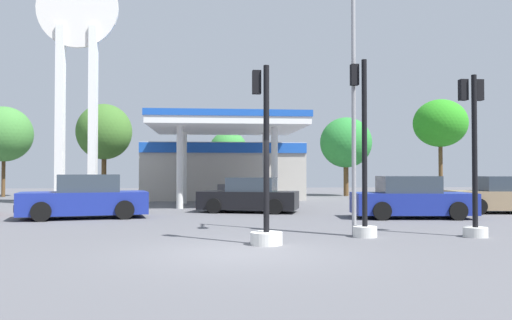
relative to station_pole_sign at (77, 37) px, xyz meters
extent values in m
plane|color=#56565B|center=(7.52, -16.35, -8.80)|extent=(90.00, 90.00, 0.00)
cube|color=#ADA89E|center=(7.76, 6.13, -7.04)|extent=(9.94, 6.05, 3.53)
cube|color=#194CB2|center=(7.76, 3.05, -5.62)|extent=(9.94, 0.12, 0.60)
cube|color=white|center=(7.76, -0.83, -4.71)|extent=(7.55, 7.26, 0.35)
cube|color=#194CB2|center=(7.76, -0.83, -4.38)|extent=(7.65, 7.36, 0.30)
cylinder|color=silver|center=(5.50, -2.82, -6.84)|extent=(0.32, 0.32, 3.92)
cylinder|color=silver|center=(10.03, -2.82, -6.84)|extent=(0.32, 0.32, 3.92)
cylinder|color=silver|center=(5.50, 1.17, -6.84)|extent=(0.32, 0.32, 3.92)
cylinder|color=silver|center=(10.03, 1.17, -6.84)|extent=(0.32, 0.32, 3.92)
cube|color=#4C4C51|center=(7.76, -0.83, -8.25)|extent=(0.90, 0.60, 1.10)
cube|color=white|center=(-0.83, -0.01, -4.11)|extent=(0.40, 0.56, 9.38)
cube|color=white|center=(0.83, -0.01, -4.11)|extent=(0.40, 0.56, 9.38)
cylinder|color=white|center=(0.00, -0.01, 1.53)|extent=(4.20, 0.22, 4.20)
cylinder|color=black|center=(15.97, -7.88, -8.46)|extent=(0.69, 0.29, 0.67)
cylinder|color=black|center=(15.80, -9.68, -8.46)|extent=(0.69, 0.29, 0.67)
cylinder|color=black|center=(13.24, -7.63, -8.46)|extent=(0.69, 0.29, 0.67)
cylinder|color=black|center=(13.07, -9.42, -8.46)|extent=(0.69, 0.29, 0.67)
cube|color=navy|center=(14.52, -8.65, -8.24)|extent=(4.56, 2.25, 0.80)
cube|color=#2D3842|center=(14.36, -8.64, -7.55)|extent=(2.24, 1.83, 0.67)
cube|color=black|center=(16.67, -8.85, -8.36)|extent=(0.29, 1.76, 0.25)
cylinder|color=black|center=(1.01, -8.80, -8.45)|extent=(0.73, 0.39, 0.70)
cylinder|color=black|center=(0.60, -6.97, -8.45)|extent=(0.73, 0.39, 0.70)
cylinder|color=black|center=(3.79, -8.18, -8.45)|extent=(0.73, 0.39, 0.70)
cylinder|color=black|center=(3.38, -6.35, -8.45)|extent=(0.73, 0.39, 0.70)
cube|color=navy|center=(2.19, -7.58, -8.22)|extent=(4.89, 2.87, 0.83)
cube|color=#2D3842|center=(2.35, -7.54, -7.50)|extent=(2.50, 2.14, 0.70)
cube|color=black|center=(0.00, -8.06, -8.34)|extent=(0.52, 1.81, 0.26)
cylinder|color=black|center=(7.09, -5.78, -8.48)|extent=(0.67, 0.39, 0.64)
cylinder|color=black|center=(7.57, -4.14, -8.48)|extent=(0.67, 0.39, 0.64)
cylinder|color=black|center=(9.58, -6.52, -8.48)|extent=(0.67, 0.39, 0.64)
cylinder|color=black|center=(10.06, -4.88, -8.48)|extent=(0.67, 0.39, 0.64)
cube|color=black|center=(8.57, -5.33, -8.27)|extent=(4.52, 2.87, 0.76)
cube|color=#2D3842|center=(8.72, -5.37, -7.61)|extent=(2.36, 2.06, 0.64)
cube|color=black|center=(6.60, -4.75, -8.38)|extent=(0.59, 1.63, 0.24)
cylinder|color=black|center=(17.85, -7.37, -8.47)|extent=(0.68, 0.31, 0.66)
cylinder|color=black|center=(18.07, -5.61, -8.47)|extent=(0.68, 0.31, 0.66)
cube|color=#8C7556|center=(19.29, -6.65, -8.25)|extent=(4.52, 2.34, 0.78)
cube|color=#2D3842|center=(19.44, -6.67, -7.57)|extent=(2.25, 1.85, 0.66)
cube|color=black|center=(17.18, -6.39, -8.37)|extent=(0.34, 1.73, 0.25)
cylinder|color=silver|center=(11.03, -13.99, -8.66)|extent=(0.64, 0.64, 0.29)
cylinder|color=black|center=(11.03, -13.99, -6.27)|extent=(0.14, 0.14, 4.49)
cube|color=black|center=(10.81, -13.83, -4.41)|extent=(0.21, 0.20, 0.57)
sphere|color=red|center=(10.81, -13.71, -4.23)|extent=(0.15, 0.15, 0.15)
sphere|color=#D89E0C|center=(10.81, -13.71, -4.41)|extent=(0.15, 0.15, 0.15)
sphere|color=green|center=(10.81, -13.71, -4.59)|extent=(0.15, 0.15, 0.15)
cylinder|color=silver|center=(13.97, -14.26, -8.67)|extent=(0.64, 0.64, 0.26)
cylinder|color=black|center=(13.97, -14.26, -6.49)|extent=(0.14, 0.14, 4.10)
cube|color=black|center=(13.75, -14.10, -4.82)|extent=(0.21, 0.20, 0.57)
sphere|color=red|center=(13.75, -13.97, -4.64)|extent=(0.15, 0.15, 0.15)
sphere|color=#D89E0C|center=(13.75, -13.97, -4.82)|extent=(0.15, 0.15, 0.15)
sphere|color=green|center=(13.75, -13.97, -5.00)|extent=(0.15, 0.15, 0.15)
cube|color=black|center=(14.19, -14.10, -4.82)|extent=(0.21, 0.20, 0.57)
sphere|color=red|center=(14.19, -13.97, -4.64)|extent=(0.15, 0.15, 0.15)
sphere|color=#D89E0C|center=(14.19, -13.97, -4.82)|extent=(0.15, 0.15, 0.15)
sphere|color=green|center=(14.19, -13.97, -5.00)|extent=(0.15, 0.15, 0.15)
cylinder|color=silver|center=(8.24, -15.19, -8.65)|extent=(0.77, 0.77, 0.30)
cylinder|color=black|center=(8.24, -15.19, -6.49)|extent=(0.14, 0.14, 4.01)
cube|color=black|center=(8.02, -15.03, -4.87)|extent=(0.21, 0.20, 0.57)
sphere|color=red|center=(8.02, -14.90, -4.69)|extent=(0.15, 0.15, 0.15)
sphere|color=#D89E0C|center=(8.02, -14.90, -4.87)|extent=(0.15, 0.15, 0.15)
sphere|color=green|center=(8.02, -14.90, -5.05)|extent=(0.15, 0.15, 0.15)
cylinder|color=brown|center=(-7.36, 9.75, -7.34)|extent=(0.25, 0.25, 2.92)
ellipsoid|color=#407F37|center=(-7.36, 9.75, -4.42)|extent=(3.88, 3.88, 3.83)
cylinder|color=brown|center=(-0.38, 9.00, -7.25)|extent=(0.33, 0.33, 3.11)
ellipsoid|color=#3B6728|center=(-0.38, 9.00, -4.27)|extent=(3.80, 3.80, 3.86)
cylinder|color=brown|center=(8.34, 11.29, -7.59)|extent=(0.32, 0.32, 2.42)
ellipsoid|color=#337D35|center=(8.34, 11.29, -5.32)|extent=(2.82, 2.82, 2.62)
cylinder|color=brown|center=(16.79, 9.06, -7.56)|extent=(0.36, 0.36, 2.48)
ellipsoid|color=#2B8134|center=(16.79, 9.06, -4.92)|extent=(3.74, 3.74, 3.65)
cylinder|color=brown|center=(24.88, 11.09, -6.80)|extent=(0.31, 0.31, 3.99)
ellipsoid|color=#2B8F1F|center=(24.88, 11.09, -3.25)|extent=(4.15, 4.15, 3.71)
cylinder|color=gray|center=(10.83, -13.65, -4.97)|extent=(0.12, 0.12, 7.65)
camera|label=1|loc=(6.85, -27.44, -7.05)|focal=36.07mm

